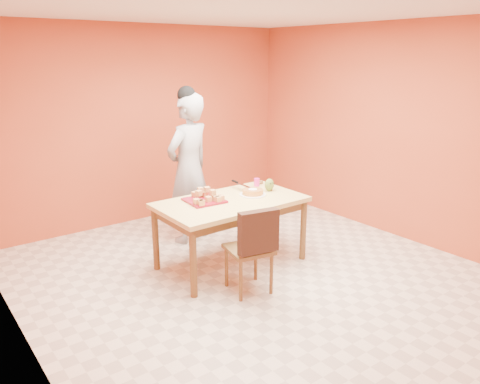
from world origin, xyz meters
TOP-DOWN VIEW (x-y plane):
  - floor at (0.00, 0.00)m, footprint 5.00×5.00m
  - ceiling at (0.00, 0.00)m, footprint 5.00×5.00m
  - wall_back at (0.00, 2.50)m, footprint 4.50×0.00m
  - wall_left at (-2.25, 0.00)m, footprint 0.00×5.00m
  - wall_right at (2.25, 0.00)m, footprint 0.00×5.00m
  - dining_table at (-0.01, 0.46)m, footprint 1.60×0.90m
  - dining_chair at (-0.23, -0.16)m, footprint 0.50×0.56m
  - pastry_pile at (-0.27, 0.60)m, footprint 0.34×0.34m
  - person at (0.02, 1.38)m, footprint 0.78×0.62m
  - pastry_platter at (-0.27, 0.60)m, footprint 0.41×0.41m
  - red_dinner_plate at (-0.16, 0.77)m, footprint 0.30×0.30m
  - white_cake_plate at (0.30, 0.47)m, footprint 0.36×0.36m
  - sponge_cake at (0.30, 0.47)m, footprint 0.30×0.30m
  - cake_server at (0.31, 0.65)m, footprint 0.06×0.24m
  - egg_ornament at (0.56, 0.48)m, footprint 0.13×0.11m
  - magenta_glass at (0.58, 0.74)m, footprint 0.08×0.08m
  - checker_tin at (0.67, 0.81)m, footprint 0.11×0.11m

SIDE VIEW (x-z plane):
  - floor at x=0.00m, z-range 0.00..0.00m
  - dining_chair at x=-0.23m, z-range 0.02..0.92m
  - dining_table at x=-0.01m, z-range 0.29..1.05m
  - white_cake_plate at x=0.30m, z-range 0.76..0.77m
  - red_dinner_plate at x=-0.16m, z-range 0.76..0.77m
  - pastry_platter at x=-0.27m, z-range 0.76..0.78m
  - checker_tin at x=0.67m, z-range 0.76..0.79m
  - sponge_cake at x=0.30m, z-range 0.77..0.83m
  - magenta_glass at x=0.58m, z-range 0.76..0.86m
  - cake_server at x=0.31m, z-range 0.83..0.84m
  - egg_ornament at x=0.56m, z-range 0.76..0.91m
  - pastry_pile at x=-0.27m, z-range 0.78..0.89m
  - person at x=0.02m, z-range 0.00..1.86m
  - wall_back at x=0.00m, z-range -0.90..3.60m
  - wall_left at x=-2.25m, z-range -1.15..3.85m
  - wall_right at x=2.25m, z-range -1.15..3.85m
  - ceiling at x=0.00m, z-range 2.70..2.70m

